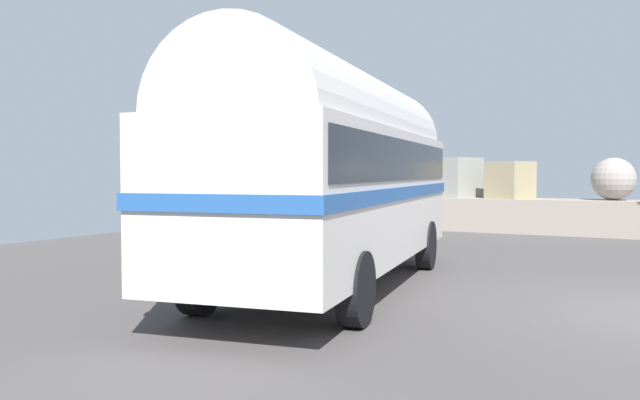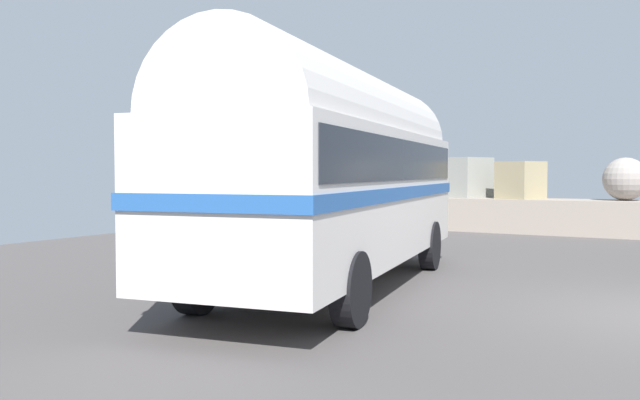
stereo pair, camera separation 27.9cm
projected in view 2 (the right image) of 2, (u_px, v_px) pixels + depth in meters
vintage_coach at (335, 167)px, 10.97m from camera, size 3.81×8.86×3.70m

